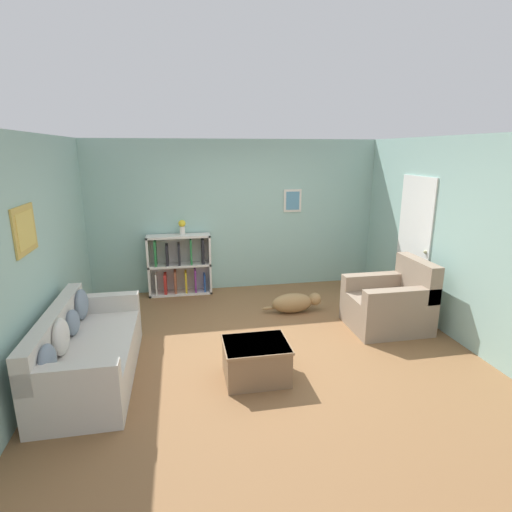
{
  "coord_description": "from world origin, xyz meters",
  "views": [
    {
      "loc": [
        -0.96,
        -4.64,
        2.41
      ],
      "look_at": [
        0.0,
        0.4,
        1.05
      ],
      "focal_mm": 28.0,
      "sensor_mm": 36.0,
      "label": 1
    }
  ],
  "objects": [
    {
      "name": "wall_right",
      "position": [
        2.55,
        0.02,
        1.29
      ],
      "size": [
        0.16,
        5.0,
        2.6
      ],
      "color": "#93BCB2",
      "rests_on": "ground_plane"
    },
    {
      "name": "wall_back",
      "position": [
        0.0,
        2.25,
        1.3
      ],
      "size": [
        5.6,
        0.13,
        2.6
      ],
      "color": "#93BCB2",
      "rests_on": "ground_plane"
    },
    {
      "name": "couch",
      "position": [
        -2.03,
        -0.48,
        0.31
      ],
      "size": [
        0.85,
        1.92,
        0.8
      ],
      "color": "beige",
      "rests_on": "ground_plane"
    },
    {
      "name": "wall_left",
      "position": [
        -2.55,
        -0.0,
        1.3
      ],
      "size": [
        0.13,
        5.0,
        2.6
      ],
      "color": "#93BCB2",
      "rests_on": "ground_plane"
    },
    {
      "name": "vase",
      "position": [
        -0.95,
        2.03,
        1.18
      ],
      "size": [
        0.12,
        0.12,
        0.26
      ],
      "color": "silver",
      "rests_on": "bookshelf"
    },
    {
      "name": "recliner_chair",
      "position": [
        1.85,
        0.1,
        0.35
      ],
      "size": [
        1.02,
        0.86,
        0.97
      ],
      "color": "gray",
      "rests_on": "ground_plane"
    },
    {
      "name": "dog",
      "position": [
        0.69,
        0.87,
        0.16
      ],
      "size": [
        0.92,
        0.27,
        0.3
      ],
      "color": "#9E7A4C",
      "rests_on": "ground_plane"
    },
    {
      "name": "coffee_table",
      "position": [
        -0.23,
        -0.83,
        0.22
      ],
      "size": [
        0.7,
        0.57,
        0.42
      ],
      "color": "#846647",
      "rests_on": "ground_plane"
    },
    {
      "name": "ground_plane",
      "position": [
        0.0,
        0.0,
        0.0
      ],
      "size": [
        14.0,
        14.0,
        0.0
      ],
      "primitive_type": "plane",
      "color": "brown"
    },
    {
      "name": "bookshelf",
      "position": [
        -1.02,
        2.05,
        0.5
      ],
      "size": [
        1.06,
        0.3,
        1.04
      ],
      "color": "silver",
      "rests_on": "ground_plane"
    }
  ]
}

